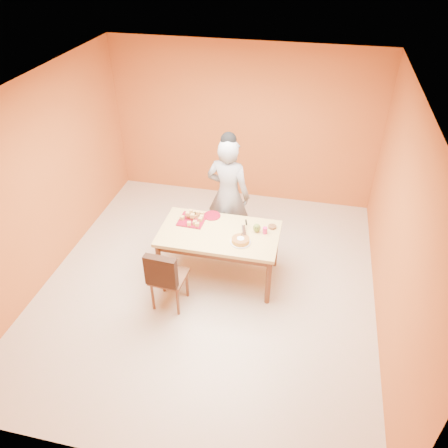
% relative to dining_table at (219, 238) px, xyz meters
% --- Properties ---
extents(floor, '(5.00, 5.00, 0.00)m').
position_rel_dining_table_xyz_m(floor, '(-0.10, -0.24, -0.67)').
color(floor, beige).
rests_on(floor, ground).
extents(ceiling, '(5.00, 5.00, 0.00)m').
position_rel_dining_table_xyz_m(ceiling, '(-0.10, -0.24, 2.03)').
color(ceiling, silver).
rests_on(ceiling, wall_back).
extents(wall_back, '(4.50, 0.00, 4.50)m').
position_rel_dining_table_xyz_m(wall_back, '(-0.10, 2.26, 0.68)').
color(wall_back, '#C8672E').
rests_on(wall_back, floor).
extents(wall_left, '(0.00, 5.00, 5.00)m').
position_rel_dining_table_xyz_m(wall_left, '(-2.35, -0.24, 0.68)').
color(wall_left, '#C8672E').
rests_on(wall_left, floor).
extents(wall_right, '(0.00, 5.00, 5.00)m').
position_rel_dining_table_xyz_m(wall_right, '(2.15, -0.24, 0.68)').
color(wall_right, '#C8672E').
rests_on(wall_right, floor).
extents(dining_table, '(1.60, 0.90, 0.76)m').
position_rel_dining_table_xyz_m(dining_table, '(0.00, 0.00, 0.00)').
color(dining_table, '#DAC272').
rests_on(dining_table, floor).
extents(dining_chair, '(0.45, 0.52, 0.93)m').
position_rel_dining_table_xyz_m(dining_chair, '(-0.51, -0.69, -0.18)').
color(dining_chair, brown).
rests_on(dining_chair, floor).
extents(pastry_pile, '(0.32, 0.32, 0.10)m').
position_rel_dining_table_xyz_m(pastry_pile, '(-0.43, 0.18, 0.17)').
color(pastry_pile, '#E9C063').
rests_on(pastry_pile, pastry_platter).
extents(person, '(0.72, 0.53, 1.79)m').
position_rel_dining_table_xyz_m(person, '(-0.03, 0.73, 0.23)').
color(person, gray).
rests_on(person, floor).
extents(pastry_platter, '(0.37, 0.37, 0.02)m').
position_rel_dining_table_xyz_m(pastry_platter, '(-0.43, 0.18, 0.10)').
color(pastry_platter, maroon).
rests_on(pastry_platter, dining_table).
extents(red_dinner_plate, '(0.32, 0.32, 0.01)m').
position_rel_dining_table_xyz_m(red_dinner_plate, '(-0.18, 0.35, 0.10)').
color(red_dinner_plate, maroon).
rests_on(red_dinner_plate, dining_table).
extents(white_cake_plate, '(0.33, 0.33, 0.01)m').
position_rel_dining_table_xyz_m(white_cake_plate, '(0.32, -0.16, 0.10)').
color(white_cake_plate, silver).
rests_on(white_cake_plate, dining_table).
extents(sponge_cake, '(0.27, 0.27, 0.05)m').
position_rel_dining_table_xyz_m(sponge_cake, '(0.32, -0.16, 0.13)').
color(sponge_cake, gold).
rests_on(sponge_cake, white_cake_plate).
extents(cake_server, '(0.10, 0.23, 0.01)m').
position_rel_dining_table_xyz_m(cake_server, '(0.33, 0.02, 0.17)').
color(cake_server, silver).
rests_on(cake_server, sponge_cake).
extents(egg_ornament, '(0.10, 0.08, 0.13)m').
position_rel_dining_table_xyz_m(egg_ornament, '(0.49, 0.12, 0.16)').
color(egg_ornament, olive).
rests_on(egg_ornament, dining_table).
extents(magenta_glass, '(0.08, 0.08, 0.09)m').
position_rel_dining_table_xyz_m(magenta_glass, '(0.60, 0.11, 0.14)').
color(magenta_glass, '#D21F6A').
rests_on(magenta_glass, dining_table).
extents(checker_tin, '(0.11, 0.11, 0.03)m').
position_rel_dining_table_xyz_m(checker_tin, '(0.68, 0.25, 0.11)').
color(checker_tin, '#3B1B10').
rests_on(checker_tin, dining_table).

